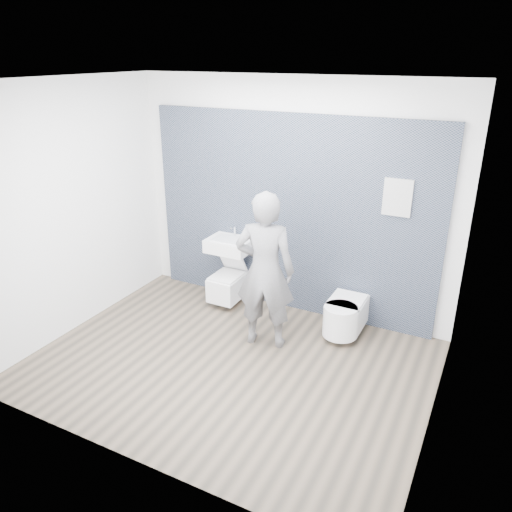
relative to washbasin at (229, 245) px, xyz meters
The scene contains 8 objects.
ground 1.62m from the washbasin, 60.54° to the right, with size 4.00×4.00×0.00m, color brown.
room_shell 1.71m from the washbasin, 60.54° to the right, with size 4.00×4.00×4.00m.
tile_wall 1.08m from the washbasin, 18.45° to the left, with size 3.60×0.06×2.40m, color black.
washbasin is the anchor object (origin of this frame).
toilet_square 0.53m from the washbasin, 90.00° to the right, with size 0.36×0.52×0.65m.
toilet_rounded 1.66m from the washbasin, ahead, with size 0.40×0.67×0.36m.
info_placard 2.11m from the washbasin, ahead, with size 0.30×0.03×0.40m, color white.
visitor 1.09m from the washbasin, 39.66° to the right, with size 0.64×0.42×1.75m, color gray.
Camera 1 is at (2.24, -3.79, 3.03)m, focal length 35.00 mm.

